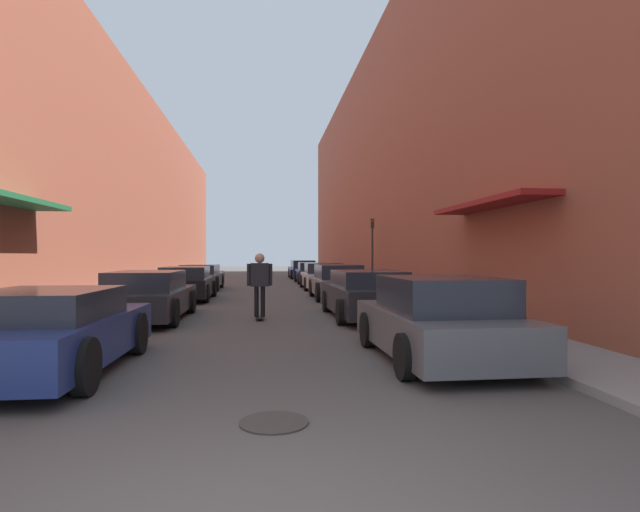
{
  "coord_description": "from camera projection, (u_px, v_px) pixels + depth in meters",
  "views": [
    {
      "loc": [
        0.09,
        -2.59,
        1.69
      ],
      "look_at": [
        1.67,
        11.32,
        1.67
      ],
      "focal_mm": 28.0,
      "sensor_mm": 36.0,
      "label": 1
    }
  ],
  "objects": [
    {
      "name": "ground",
      "position": [
        262.0,
        293.0,
        22.27
      ],
      "size": [
        109.07,
        109.07,
        0.0
      ],
      "primitive_type": "plane",
      "color": "#4C4947"
    },
    {
      "name": "parked_car_left_3",
      "position": [
        201.0,
        277.0,
        24.49
      ],
      "size": [
        1.98,
        4.59,
        1.23
      ],
      "color": "#515459",
      "rests_on": "ground"
    },
    {
      "name": "skateboarder",
      "position": [
        260.0,
        279.0,
        13.1
      ],
      "size": [
        0.67,
        0.78,
        1.74
      ],
      "color": "black",
      "rests_on": "ground"
    },
    {
      "name": "parked_car_right_3",
      "position": [
        323.0,
        277.0,
        24.97
      ],
      "size": [
        2.09,
        4.19,
        1.3
      ],
      "color": "silver",
      "rests_on": "ground"
    },
    {
      "name": "traffic_light",
      "position": [
        372.0,
        245.0,
        23.59
      ],
      "size": [
        0.16,
        0.22,
        3.31
      ],
      "color": "#2D2D2D",
      "rests_on": "curb_strip_right"
    },
    {
      "name": "building_row_right",
      "position": [
        401.0,
        167.0,
        28.06
      ],
      "size": [
        4.9,
        49.58,
        13.32
      ],
      "color": "brown",
      "rests_on": "ground"
    },
    {
      "name": "parked_car_right_2",
      "position": [
        338.0,
        282.0,
        19.31
      ],
      "size": [
        1.94,
        4.08,
        1.33
      ],
      "color": "gray",
      "rests_on": "ground"
    },
    {
      "name": "curb_strip_right",
      "position": [
        350.0,
        285.0,
        27.75
      ],
      "size": [
        1.8,
        49.58,
        0.12
      ],
      "color": "gray",
      "rests_on": "ground"
    },
    {
      "name": "parked_car_right_5",
      "position": [
        303.0,
        270.0,
        36.74
      ],
      "size": [
        1.94,
        4.72,
        1.32
      ],
      "color": "navy",
      "rests_on": "ground"
    },
    {
      "name": "parked_car_right_0",
      "position": [
        439.0,
        321.0,
        8.02
      ],
      "size": [
        2.0,
        4.01,
        1.35
      ],
      "color": "#515459",
      "rests_on": "ground"
    },
    {
      "name": "building_row_left",
      "position": [
        114.0,
        192.0,
        26.31
      ],
      "size": [
        4.9,
        49.58,
        10.07
      ],
      "color": "brown",
      "rests_on": "ground"
    },
    {
      "name": "parked_car_right_4",
      "position": [
        312.0,
        273.0,
        30.62
      ],
      "size": [
        1.96,
        4.56,
        1.25
      ],
      "color": "navy",
      "rests_on": "ground"
    },
    {
      "name": "manhole_cover",
      "position": [
        274.0,
        422.0,
        5.02
      ],
      "size": [
        0.7,
        0.7,
        0.02
      ],
      "color": "#332D28",
      "rests_on": "ground"
    },
    {
      "name": "curb_strip_left",
      "position": [
        170.0,
        286.0,
        26.65
      ],
      "size": [
        1.8,
        49.58,
        0.12
      ],
      "color": "gray",
      "rests_on": "ground"
    },
    {
      "name": "parked_car_left_0",
      "position": [
        49.0,
        332.0,
        7.11
      ],
      "size": [
        2.02,
        4.13,
        1.21
      ],
      "color": "navy",
      "rests_on": "ground"
    },
    {
      "name": "parked_car_left_1",
      "position": [
        148.0,
        296.0,
        12.98
      ],
      "size": [
        1.98,
        4.67,
        1.28
      ],
      "color": "#232326",
      "rests_on": "ground"
    },
    {
      "name": "parked_car_right_1",
      "position": [
        367.0,
        295.0,
        13.54
      ],
      "size": [
        2.03,
        4.66,
        1.28
      ],
      "color": "#232326",
      "rests_on": "ground"
    },
    {
      "name": "parked_car_left_2",
      "position": [
        186.0,
        284.0,
        18.92
      ],
      "size": [
        1.97,
        4.39,
        1.26
      ],
      "color": "black",
      "rests_on": "ground"
    }
  ]
}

